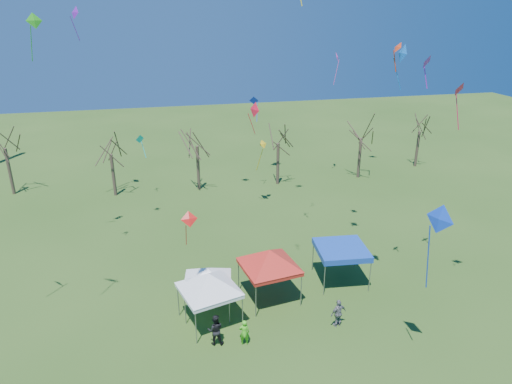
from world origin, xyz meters
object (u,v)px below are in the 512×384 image
(tree_3, at_px, (279,128))
(tree_5, at_px, (421,119))
(tent_red, at_px, (269,253))
(person_dark, at_px, (215,330))
(person_grey, at_px, (338,313))
(tent_white_mid, at_px, (208,277))
(tree_2, at_px, (196,130))
(person_green, at_px, (244,332))
(tent_blue, at_px, (341,250))
(tree_4, at_px, (362,124))
(tree_1, at_px, (109,139))
(tent_white_west, at_px, (207,271))
(tree_0, at_px, (1,131))

(tree_3, relative_size, tree_5, 1.06)
(tent_red, relative_size, person_dark, 2.45)
(person_grey, bearing_deg, tent_white_mid, -30.99)
(tree_2, relative_size, person_green, 5.23)
(tent_blue, distance_m, person_dark, 10.36)
(tree_5, bearing_deg, tent_red, -137.25)
(person_dark, bearing_deg, tent_white_mid, -78.89)
(tree_2, height_order, tree_4, tree_2)
(tree_4, relative_size, person_green, 5.04)
(tent_white_mid, bearing_deg, person_green, -56.72)
(tent_white_mid, bearing_deg, tree_1, 106.34)
(tent_blue, bearing_deg, tent_white_west, -172.32)
(tree_1, xyz_separation_m, tree_2, (8.40, -0.27, 0.50))
(tree_1, height_order, tent_white_mid, tree_1)
(tree_3, bearing_deg, tree_2, 177.73)
(tree_5, xyz_separation_m, tent_white_mid, (-27.96, -23.67, -2.63))
(tent_white_west, xyz_separation_m, tent_white_mid, (-0.07, -1.18, 0.32))
(tree_1, bearing_deg, tree_3, -2.06)
(tree_0, height_order, tent_red, tree_0)
(tree_5, bearing_deg, tree_1, -177.65)
(tent_blue, xyz_separation_m, person_dark, (-9.25, -4.44, -1.44))
(person_green, bearing_deg, person_dark, -5.72)
(tent_white_west, distance_m, person_dark, 3.70)
(tree_0, relative_size, person_dark, 4.54)
(tree_1, bearing_deg, tent_red, -63.00)
(tree_3, bearing_deg, tree_4, -0.26)
(person_dark, bearing_deg, tent_red, -128.08)
(tree_3, xyz_separation_m, tree_5, (17.69, 2.02, -0.35))
(tree_1, height_order, person_grey, tree_1)
(tent_blue, bearing_deg, person_green, -147.91)
(tree_1, xyz_separation_m, person_grey, (13.78, -24.36, -4.90))
(tree_4, xyz_separation_m, person_dark, (-19.57, -23.61, -5.13))
(tree_5, relative_size, person_green, 4.77)
(tent_white_mid, bearing_deg, person_dark, -89.19)
(tent_blue, bearing_deg, tree_4, 61.72)
(tree_4, bearing_deg, tree_1, 178.58)
(tree_0, height_order, person_green, tree_0)
(tree_0, bearing_deg, tree_3, -7.08)
(tent_white_mid, height_order, person_grey, tent_white_mid)
(tree_3, xyz_separation_m, person_dark, (-10.25, -23.66, -5.15))
(tree_0, distance_m, person_dark, 32.19)
(tent_red, bearing_deg, tree_1, 117.00)
(tree_0, xyz_separation_m, person_grey, (23.86, -27.10, -5.60))
(tree_0, bearing_deg, person_grey, -48.64)
(person_grey, bearing_deg, person_green, -11.80)
(tent_blue, bearing_deg, tree_0, 138.93)
(tent_white_west, bearing_deg, tree_0, 125.02)
(person_green, bearing_deg, tent_white_mid, -48.18)
(tree_3, bearing_deg, person_grey, -97.24)
(tree_5, bearing_deg, tree_3, -173.48)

